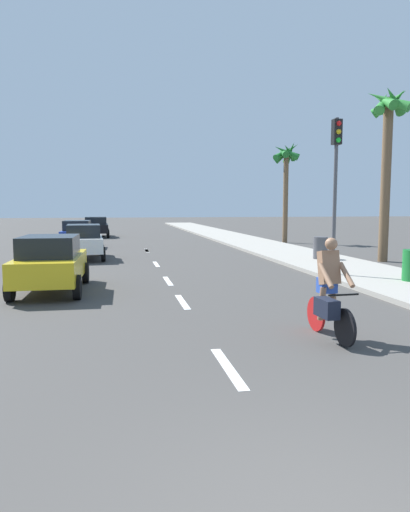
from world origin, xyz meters
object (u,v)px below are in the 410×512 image
Objects in this scene: parked_car_white at (84,241)px; traffic_signal at (336,168)px; parked_car_black at (96,226)px; parked_car_yellow at (51,262)px; cyclist at (329,293)px; palm_tree_far at (286,164)px; palm_tree_mid at (388,132)px; parked_car_blue at (78,233)px; trash_bin_far at (320,248)px.

parked_car_white is 0.75× the size of traffic_signal.
parked_car_yellow is at bearing -92.59° from parked_car_black.
traffic_signal reaches higher than cyclist.
palm_tree_mid is at bearing -87.66° from palm_tree_far.
trash_bin_far is (10.79, -9.30, -0.23)m from parked_car_blue.
parked_car_black is 0.66× the size of palm_tree_far.
parked_car_black is at bearing 124.03° from palm_tree_mid.
cyclist is at bearing -108.49° from palm_tree_far.
trash_bin_far is (10.02, -3.03, -0.22)m from parked_car_white.
palm_tree_mid reaches higher than parked_car_white.
trash_bin_far is at bearing 172.72° from palm_tree_mid.
parked_car_blue is at bearing 139.25° from trash_bin_far.
palm_tree_mid is at bearing -58.00° from parked_car_black.
parked_car_yellow is 1.00× the size of parked_car_white.
trash_bin_far is (4.87, 10.98, -0.22)m from cyclist.
cyclist reaches higher than parked_car_black.
trash_bin_far is at bearing -63.57° from parked_car_black.
cyclist reaches higher than parked_car_yellow.
parked_car_yellow and parked_car_blue have the same top height.
palm_tree_mid is (13.52, -9.65, 4.65)m from parked_car_blue.
parked_car_blue is 14.25m from trash_bin_far.
parked_car_white and parked_car_black have the same top height.
traffic_signal is at bearing -44.39° from parked_car_white.
palm_tree_far is 11.60m from trash_bin_far.
cyclist is 0.47× the size of parked_car_white.
parked_car_blue is 4.14× the size of trash_bin_far.
parked_car_white is 13.99m from palm_tree_mid.
palm_tree_far reaches higher than traffic_signal.
parked_car_black is at bearing 118.45° from trash_bin_far.
cyclist is 14.93m from parked_car_white.
parked_car_yellow reaches higher than trash_bin_far.
parked_car_blue is (-0.77, 6.27, 0.00)m from parked_car_white.
palm_tree_far reaches higher than parked_car_blue.
palm_tree_mid is (7.60, 10.63, 4.66)m from cyclist.
parked_car_blue reaches higher than trash_bin_far.
trash_bin_far is (-2.73, 0.35, -4.88)m from palm_tree_mid.
palm_tree_mid reaches higher than palm_tree_far.
palm_tree_far reaches higher than parked_car_black.
traffic_signal is at bearing -136.79° from palm_tree_mid.
palm_tree_far is (13.08, 1.14, 4.30)m from parked_car_blue.
palm_tree_far is (12.31, 7.40, 4.30)m from parked_car_white.
parked_car_black is 24.78m from traffic_signal.
trash_bin_far is (10.14, -18.71, -0.23)m from parked_car_black.
palm_tree_mid is 1.13× the size of palm_tree_far.
parked_car_yellow and parked_car_white have the same top height.
palm_tree_mid reaches higher than trash_bin_far.
cyclist is 8.00m from parked_car_yellow.
cyclist is at bearing -125.57° from palm_tree_mid.
parked_car_black is (0.24, 23.88, 0.00)m from parked_car_yellow.
parked_car_white is 6.31m from parked_car_blue.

